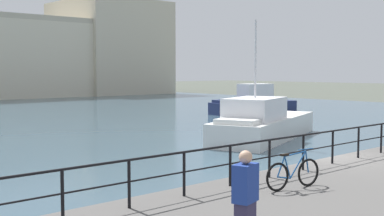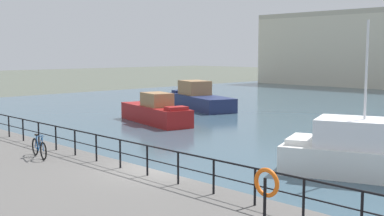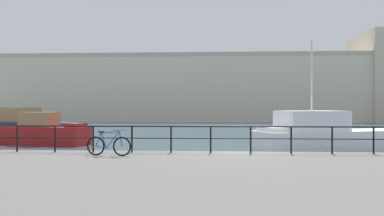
% 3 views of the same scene
% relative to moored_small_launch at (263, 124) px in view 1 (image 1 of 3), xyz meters
% --- Properties ---
extents(ground_plane, '(240.00, 240.00, 0.00)m').
position_rel_moored_small_launch_xyz_m(ground_plane, '(-5.50, -7.67, -0.86)').
color(ground_plane, '#4C5147').
extents(moored_small_launch, '(9.92, 6.03, 6.21)m').
position_rel_moored_small_launch_xyz_m(moored_small_launch, '(0.00, 0.00, 0.00)').
color(moored_small_launch, white).
rests_on(moored_small_launch, water_basin).
extents(moored_green_narrowboat, '(8.45, 3.24, 7.35)m').
position_rel_moored_small_launch_xyz_m(moored_green_narrowboat, '(12.40, 11.44, 0.04)').
color(moored_green_narrowboat, navy).
rests_on(moored_green_narrowboat, water_basin).
extents(quay_railing, '(23.65, 0.07, 1.08)m').
position_rel_moored_small_launch_xyz_m(quay_railing, '(-5.77, -8.42, 0.58)').
color(quay_railing, black).
rests_on(quay_railing, quay_promenade).
extents(parked_bicycle, '(1.76, 0.35, 0.98)m').
position_rel_moored_small_launch_xyz_m(parked_bicycle, '(-10.33, -9.70, 0.24)').
color(parked_bicycle, black).
rests_on(parked_bicycle, quay_promenade).
extents(standing_person, '(0.50, 0.39, 1.69)m').
position_rel_moored_small_launch_xyz_m(standing_person, '(-14.57, -11.91, 0.71)').
color(standing_person, '#332D4C').
rests_on(standing_person, quay_promenade).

